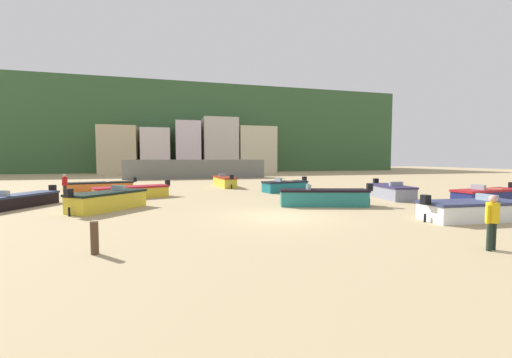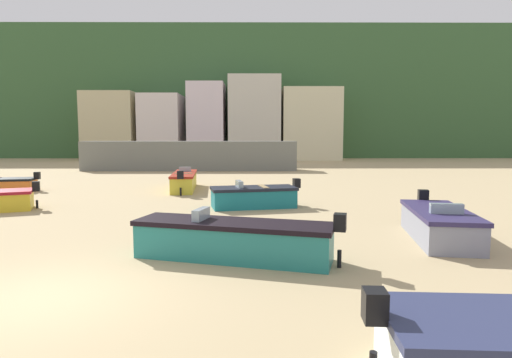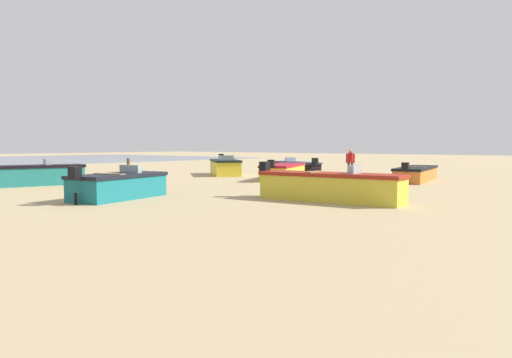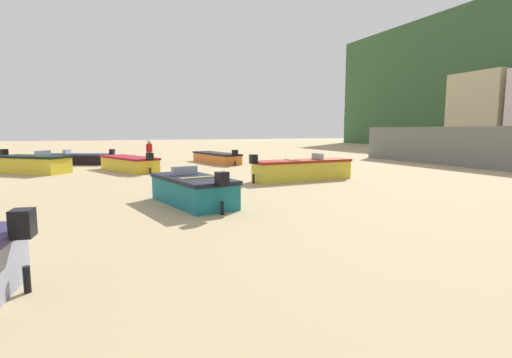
{
  "view_description": "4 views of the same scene",
  "coord_description": "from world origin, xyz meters",
  "px_view_note": "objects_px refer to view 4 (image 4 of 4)",
  "views": [
    {
      "loc": [
        -4.72,
        -13.52,
        2.66
      ],
      "look_at": [
        1.27,
        9.05,
        1.16
      ],
      "focal_mm": 22.1,
      "sensor_mm": 36.0,
      "label": 1
    },
    {
      "loc": [
        4.0,
        -7.8,
        3.04
      ],
      "look_at": [
        4.12,
        13.81,
        0.85
      ],
      "focal_mm": 30.13,
      "sensor_mm": 36.0,
      "label": 2
    },
    {
      "loc": [
        13.8,
        24.27,
        1.86
      ],
      "look_at": [
        -0.14,
        13.06,
        0.58
      ],
      "focal_mm": 33.38,
      "sensor_mm": 36.0,
      "label": 3
    },
    {
      "loc": [
        15.89,
        7.6,
        2.32
      ],
      "look_at": [
        2.16,
        13.17,
        0.44
      ],
      "focal_mm": 27.08,
      "sensor_mm": 36.0,
      "label": 4
    }
  ],
  "objects_px": {
    "boat_yellow_1": "(302,170)",
    "boat_orange_4": "(216,158)",
    "boat_yellow_7": "(34,164)",
    "boat_teal_9": "(193,190)",
    "boat_yellow_3": "(129,163)",
    "beach_walker_distant": "(149,150)",
    "boat_black_2": "(79,159)"
  },
  "relations": [
    {
      "from": "boat_black_2",
      "to": "boat_orange_4",
      "type": "height_order",
      "value": "boat_black_2"
    },
    {
      "from": "boat_yellow_1",
      "to": "boat_orange_4",
      "type": "relative_size",
      "value": 0.93
    },
    {
      "from": "boat_yellow_7",
      "to": "beach_walker_distant",
      "type": "relative_size",
      "value": 2.48
    },
    {
      "from": "boat_yellow_7",
      "to": "boat_black_2",
      "type": "bearing_deg",
      "value": -161.8
    },
    {
      "from": "boat_yellow_1",
      "to": "beach_walker_distant",
      "type": "distance_m",
      "value": 13.24
    },
    {
      "from": "boat_yellow_7",
      "to": "boat_teal_9",
      "type": "bearing_deg",
      "value": 67.02
    },
    {
      "from": "boat_yellow_1",
      "to": "boat_teal_9",
      "type": "relative_size",
      "value": 1.32
    },
    {
      "from": "boat_orange_4",
      "to": "boat_yellow_1",
      "type": "bearing_deg",
      "value": -94.31
    },
    {
      "from": "boat_orange_4",
      "to": "boat_black_2",
      "type": "bearing_deg",
      "value": 155.87
    },
    {
      "from": "boat_yellow_1",
      "to": "boat_orange_4",
      "type": "distance_m",
      "value": 10.76
    },
    {
      "from": "boat_teal_9",
      "to": "boat_yellow_7",
      "type": "bearing_deg",
      "value": 104.64
    },
    {
      "from": "boat_yellow_1",
      "to": "boat_yellow_3",
      "type": "distance_m",
      "value": 10.39
    },
    {
      "from": "boat_yellow_1",
      "to": "boat_yellow_7",
      "type": "xyz_separation_m",
      "value": [
        -8.09,
        -12.12,
        0.0
      ]
    },
    {
      "from": "boat_yellow_3",
      "to": "beach_walker_distant",
      "type": "bearing_deg",
      "value": 48.31
    },
    {
      "from": "boat_yellow_3",
      "to": "beach_walker_distant",
      "type": "relative_size",
      "value": 3.08
    },
    {
      "from": "boat_black_2",
      "to": "boat_orange_4",
      "type": "bearing_deg",
      "value": -78.37
    },
    {
      "from": "boat_black_2",
      "to": "beach_walker_distant",
      "type": "relative_size",
      "value": 2.87
    },
    {
      "from": "boat_yellow_1",
      "to": "boat_orange_4",
      "type": "bearing_deg",
      "value": -179.43
    },
    {
      "from": "boat_yellow_3",
      "to": "boat_orange_4",
      "type": "height_order",
      "value": "boat_yellow_3"
    },
    {
      "from": "boat_black_2",
      "to": "boat_yellow_3",
      "type": "bearing_deg",
      "value": -126.54
    },
    {
      "from": "boat_yellow_7",
      "to": "boat_teal_9",
      "type": "xyz_separation_m",
      "value": [
        12.03,
        6.02,
        -0.04
      ]
    },
    {
      "from": "boat_yellow_1",
      "to": "boat_black_2",
      "type": "bearing_deg",
      "value": -147.18
    },
    {
      "from": "boat_yellow_1",
      "to": "boat_yellow_7",
      "type": "height_order",
      "value": "boat_yellow_7"
    },
    {
      "from": "boat_teal_9",
      "to": "beach_walker_distant",
      "type": "xyz_separation_m",
      "value": [
        -15.95,
        0.56,
        0.5
      ]
    },
    {
      "from": "boat_black_2",
      "to": "boat_teal_9",
      "type": "height_order",
      "value": "boat_teal_9"
    },
    {
      "from": "boat_yellow_3",
      "to": "boat_orange_4",
      "type": "xyz_separation_m",
      "value": [
        -3.24,
        6.16,
        -0.04
      ]
    },
    {
      "from": "boat_black_2",
      "to": "boat_yellow_7",
      "type": "bearing_deg",
      "value": -176.39
    },
    {
      "from": "boat_black_2",
      "to": "beach_walker_distant",
      "type": "distance_m",
      "value": 4.72
    },
    {
      "from": "boat_black_2",
      "to": "beach_walker_distant",
      "type": "xyz_separation_m",
      "value": [
        0.99,
        4.58,
        0.57
      ]
    },
    {
      "from": "boat_yellow_7",
      "to": "boat_orange_4",
      "type": "bearing_deg",
      "value": 143.72
    },
    {
      "from": "boat_black_2",
      "to": "boat_teal_9",
      "type": "xyz_separation_m",
      "value": [
        16.93,
        4.02,
        0.07
      ]
    },
    {
      "from": "boat_yellow_3",
      "to": "boat_orange_4",
      "type": "distance_m",
      "value": 6.96
    }
  ]
}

